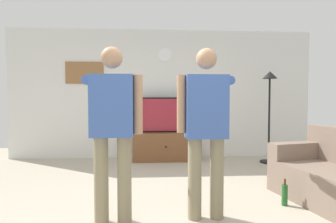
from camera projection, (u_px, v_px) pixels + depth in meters
ground_plane at (173, 217)px, 2.72m from camera, size 8.40×8.40×0.00m
back_wall at (162, 94)px, 5.61m from camera, size 6.40×0.10×2.70m
tv_stand at (166, 146)px, 5.31m from camera, size 1.30×0.46×0.57m
television at (165, 115)px, 5.33m from camera, size 1.22×0.07×0.71m
wall_clock at (165, 55)px, 5.52m from camera, size 0.28×0.03×0.28m
framed_picture at (85, 73)px, 5.44m from camera, size 0.78×0.04×0.45m
floor_lamp at (269, 97)px, 5.06m from camera, size 0.32×0.32×1.78m
person_standing_nearer_lamp at (113, 124)px, 2.58m from camera, size 0.59×0.78×1.73m
person_standing_nearer_couch at (206, 123)px, 2.67m from camera, size 0.60×0.78×1.74m
beverage_bottle at (285, 195)px, 3.02m from camera, size 0.07×0.07×0.31m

